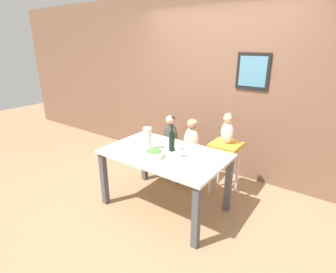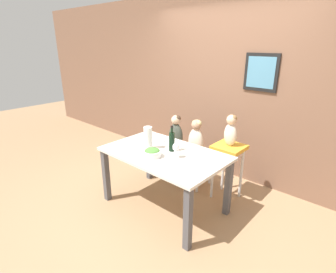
{
  "view_description": "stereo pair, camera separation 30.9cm",
  "coord_description": "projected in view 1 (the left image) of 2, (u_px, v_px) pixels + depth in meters",
  "views": [
    {
      "loc": [
        1.7,
        -2.3,
        1.98
      ],
      "look_at": [
        0.0,
        0.07,
        0.93
      ],
      "focal_mm": 28.0,
      "sensor_mm": 36.0,
      "label": 1
    },
    {
      "loc": [
        1.94,
        -2.1,
        1.98
      ],
      "look_at": [
        0.0,
        0.07,
        0.93
      ],
      "focal_mm": 28.0,
      "sensor_mm": 36.0,
      "label": 2
    }
  ],
  "objects": [
    {
      "name": "chair_right_highchair",
      "position": [
        225.0,
        154.0,
        3.44
      ],
      "size": [
        0.37,
        0.36,
        0.75
      ],
      "color": "silver",
      "rests_on": "ground_plane"
    },
    {
      "name": "dinner_plate_back_left",
      "position": [
        154.0,
        141.0,
        3.45
      ],
      "size": [
        0.23,
        0.23,
        0.01
      ],
      "color": "silver",
      "rests_on": "dining_table"
    },
    {
      "name": "person_child_left",
      "position": [
        170.0,
        132.0,
        3.89
      ],
      "size": [
        0.24,
        0.15,
        0.54
      ],
      "color": "#3D4238",
      "rests_on": "chair_far_left"
    },
    {
      "name": "ground_plane",
      "position": [
        165.0,
        206.0,
        3.36
      ],
      "size": [
        14.0,
        14.0,
        0.0
      ],
      "primitive_type": "plane",
      "color": "#9E7A56"
    },
    {
      "name": "dining_table",
      "position": [
        165.0,
        160.0,
        3.14
      ],
      "size": [
        1.46,
        0.9,
        0.75
      ],
      "color": "silver",
      "rests_on": "ground_plane"
    },
    {
      "name": "dinner_plate_front_left",
      "position": [
        127.0,
        149.0,
        3.2
      ],
      "size": [
        0.23,
        0.23,
        0.01
      ],
      "color": "silver",
      "rests_on": "dining_table"
    },
    {
      "name": "chair_far_left",
      "position": [
        170.0,
        153.0,
        4.0
      ],
      "size": [
        0.43,
        0.43,
        0.44
      ],
      "color": "silver",
      "rests_on": "ground_plane"
    },
    {
      "name": "chair_far_center",
      "position": [
        191.0,
        159.0,
        3.8
      ],
      "size": [
        0.43,
        0.43,
        0.44
      ],
      "color": "silver",
      "rests_on": "ground_plane"
    },
    {
      "name": "person_baby_right",
      "position": [
        228.0,
        127.0,
        3.31
      ],
      "size": [
        0.17,
        0.13,
        0.4
      ],
      "color": "beige",
      "rests_on": "chair_right_highchair"
    },
    {
      "name": "wall_back",
      "position": [
        218.0,
        86.0,
        3.94
      ],
      "size": [
        10.0,
        0.09,
        2.7
      ],
      "color": "brown",
      "rests_on": "ground_plane"
    },
    {
      "name": "wine_bottle",
      "position": [
        172.0,
        141.0,
        3.11
      ],
      "size": [
        0.07,
        0.07,
        0.32
      ],
      "color": "black",
      "rests_on": "dining_table"
    },
    {
      "name": "salad_bowl_large",
      "position": [
        154.0,
        153.0,
        2.96
      ],
      "size": [
        0.21,
        0.21,
        0.1
      ],
      "color": "white",
      "rests_on": "dining_table"
    },
    {
      "name": "wine_glass_near",
      "position": [
        178.0,
        147.0,
        2.93
      ],
      "size": [
        0.08,
        0.08,
        0.18
      ],
      "color": "white",
      "rests_on": "dining_table"
    },
    {
      "name": "paper_towel_roll",
      "position": [
        147.0,
        139.0,
        3.15
      ],
      "size": [
        0.1,
        0.1,
        0.28
      ],
      "color": "white",
      "rests_on": "dining_table"
    },
    {
      "name": "person_child_center",
      "position": [
        192.0,
        137.0,
        3.69
      ],
      "size": [
        0.24,
        0.15,
        0.54
      ],
      "color": "beige",
      "rests_on": "chair_far_center"
    }
  ]
}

